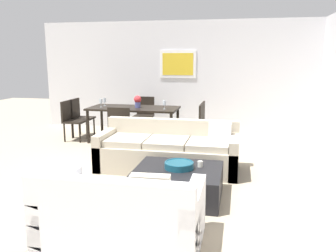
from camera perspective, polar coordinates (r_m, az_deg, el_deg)
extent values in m
plane|color=tan|center=(5.44, -1.36, -8.13)|extent=(18.00, 18.00, 0.00)
cube|color=silver|center=(8.59, 5.94, 8.12)|extent=(8.40, 0.06, 2.70)
cube|color=white|center=(8.62, 1.63, 10.20)|extent=(0.90, 0.02, 0.67)
cube|color=gold|center=(8.61, 1.62, 10.19)|extent=(0.77, 0.01, 0.54)
cube|color=#B2A893|center=(5.65, -0.04, -5.18)|extent=(2.26, 0.90, 0.42)
cube|color=#B2A893|center=(5.90, 0.69, -0.55)|extent=(2.26, 0.16, 0.36)
cube|color=#B2A893|center=(5.92, -10.15, -3.68)|extent=(0.14, 0.90, 0.60)
cube|color=#B2A893|center=(5.51, 10.85, -4.82)|extent=(0.14, 0.90, 0.60)
cube|color=#B2A893|center=(5.71, -6.62, -2.37)|extent=(0.64, 0.70, 0.10)
cube|color=#B2A893|center=(5.54, -0.12, -2.71)|extent=(0.64, 0.70, 0.10)
cube|color=#B2A893|center=(5.45, 6.69, -3.03)|extent=(0.64, 0.70, 0.10)
cube|color=white|center=(5.63, 8.61, -1.26)|extent=(0.37, 0.15, 0.36)
cube|color=white|center=(3.57, -7.46, -15.37)|extent=(1.55, 0.90, 0.42)
cube|color=white|center=(3.09, -9.92, -11.83)|extent=(1.55, 0.16, 0.36)
cube|color=white|center=(3.38, 4.23, -15.18)|extent=(0.14, 0.90, 0.60)
cube|color=white|center=(3.81, -17.79, -12.61)|extent=(0.14, 0.90, 0.60)
cube|color=white|center=(3.41, -2.21, -11.77)|extent=(0.61, 0.70, 0.10)
cube|color=white|center=(3.61, -12.19, -10.73)|extent=(0.61, 0.70, 0.10)
cube|color=beige|center=(3.15, -2.99, -11.21)|extent=(0.37, 0.14, 0.36)
cube|color=black|center=(4.59, 1.65, -9.37)|extent=(1.13, 0.99, 0.38)
cylinder|color=navy|center=(4.54, 1.84, -6.54)|extent=(0.38, 0.38, 0.08)
torus|color=navy|center=(4.53, 1.84, -6.07)|extent=(0.39, 0.39, 0.02)
cylinder|color=silver|center=(4.61, 5.33, -6.29)|extent=(0.07, 0.07, 0.08)
cube|color=black|center=(7.51, -5.70, 2.94)|extent=(1.93, 0.88, 0.04)
cylinder|color=black|center=(7.55, -13.08, -0.15)|extent=(0.06, 0.06, 0.71)
cylinder|color=black|center=(6.99, 0.52, -0.75)|extent=(0.06, 0.06, 0.71)
cylinder|color=black|center=(8.23, -10.89, 0.87)|extent=(0.06, 0.06, 0.71)
cylinder|color=black|center=(7.72, 1.62, 0.40)|extent=(0.06, 0.06, 0.71)
cube|color=black|center=(8.21, -13.84, 1.25)|extent=(0.44, 0.44, 0.04)
cube|color=black|center=(8.26, -15.18, 2.89)|extent=(0.04, 0.44, 0.43)
cylinder|color=black|center=(8.01, -13.16, -0.60)|extent=(0.04, 0.04, 0.41)
cylinder|color=black|center=(8.33, -12.13, -0.10)|extent=(0.04, 0.04, 0.41)
cylinder|color=black|center=(8.17, -15.45, -0.49)|extent=(0.04, 0.04, 0.41)
cylinder|color=black|center=(8.48, -14.35, 0.00)|extent=(0.04, 0.04, 0.41)
cube|color=black|center=(6.85, -7.54, -0.45)|extent=(0.44, 0.44, 0.04)
cube|color=black|center=(6.62, -8.16, 1.20)|extent=(0.44, 0.04, 0.43)
cylinder|color=black|center=(7.01, -5.62, -2.02)|extent=(0.04, 0.04, 0.41)
cylinder|color=black|center=(7.12, -8.39, -1.88)|extent=(0.04, 0.04, 0.41)
cylinder|color=black|center=(6.68, -6.54, -2.71)|extent=(0.04, 0.04, 0.41)
cylinder|color=black|center=(6.80, -9.43, -2.55)|extent=(0.04, 0.04, 0.41)
cube|color=black|center=(7.09, 3.82, 0.02)|extent=(0.44, 0.44, 0.04)
cube|color=black|center=(7.03, 5.47, 1.83)|extent=(0.04, 0.44, 0.43)
cylinder|color=black|center=(7.34, 2.60, -1.38)|extent=(0.04, 0.04, 0.41)
cylinder|color=black|center=(6.99, 2.13, -2.01)|extent=(0.04, 0.04, 0.41)
cylinder|color=black|center=(7.29, 5.40, -1.50)|extent=(0.04, 0.04, 0.41)
cylinder|color=black|center=(6.94, 5.07, -2.14)|extent=(0.04, 0.04, 0.41)
cube|color=black|center=(7.86, -15.08, 0.75)|extent=(0.44, 0.44, 0.04)
cube|color=black|center=(7.91, -16.46, 2.48)|extent=(0.04, 0.44, 0.43)
cylinder|color=black|center=(7.66, -14.39, -1.19)|extent=(0.04, 0.04, 0.41)
cylinder|color=black|center=(7.98, -13.26, -0.65)|extent=(0.04, 0.04, 0.41)
cylinder|color=black|center=(7.83, -16.76, -1.06)|extent=(0.04, 0.04, 0.41)
cylinder|color=black|center=(8.14, -15.56, -0.54)|extent=(0.04, 0.04, 0.41)
cube|color=black|center=(8.28, -4.10, 1.63)|extent=(0.44, 0.44, 0.04)
cube|color=black|center=(8.43, -3.75, 3.42)|extent=(0.44, 0.04, 0.43)
cylinder|color=black|center=(8.20, -5.63, -0.09)|extent=(0.04, 0.04, 0.41)
cylinder|color=black|center=(8.10, -3.20, -0.19)|extent=(0.04, 0.04, 0.41)
cylinder|color=black|center=(8.54, -4.91, 0.37)|extent=(0.04, 0.04, 0.41)
cylinder|color=black|center=(8.44, -2.57, 0.28)|extent=(0.04, 0.04, 0.41)
cube|color=black|center=(7.48, 4.24, 0.59)|extent=(0.44, 0.44, 0.04)
cube|color=black|center=(7.42, 5.80, 2.32)|extent=(0.04, 0.44, 0.43)
cylinder|color=black|center=(7.72, 3.07, -0.76)|extent=(0.04, 0.04, 0.41)
cylinder|color=black|center=(7.37, 2.65, -1.32)|extent=(0.04, 0.04, 0.41)
cylinder|color=black|center=(7.68, 5.73, -0.87)|extent=(0.04, 0.04, 0.41)
cylinder|color=black|center=(7.33, 5.43, -1.44)|extent=(0.04, 0.04, 0.41)
cylinder|color=silver|center=(7.85, -10.41, 3.33)|extent=(0.06, 0.06, 0.01)
cylinder|color=silver|center=(7.84, -10.42, 3.64)|extent=(0.01, 0.01, 0.08)
cylinder|color=silver|center=(7.83, -10.44, 4.25)|extent=(0.06, 0.06, 0.09)
cylinder|color=silver|center=(7.22, -0.60, 2.85)|extent=(0.06, 0.06, 0.01)
cylinder|color=silver|center=(7.22, -0.60, 3.19)|extent=(0.01, 0.01, 0.08)
cylinder|color=silver|center=(7.21, -0.60, 3.88)|extent=(0.07, 0.07, 0.10)
cylinder|color=silver|center=(7.87, -4.88, 3.50)|extent=(0.06, 0.06, 0.01)
cylinder|color=silver|center=(7.86, -4.89, 3.79)|extent=(0.01, 0.01, 0.08)
cylinder|color=silver|center=(7.85, -4.90, 4.41)|extent=(0.06, 0.06, 0.10)
cylinder|color=silver|center=(7.65, -11.02, 3.11)|extent=(0.06, 0.06, 0.01)
cylinder|color=silver|center=(7.64, -11.03, 3.44)|extent=(0.01, 0.01, 0.08)
cylinder|color=silver|center=(7.63, -11.06, 4.09)|extent=(0.07, 0.07, 0.09)
cylinder|color=#4C518C|center=(7.46, -5.04, 3.51)|extent=(0.12, 0.12, 0.12)
sphere|color=red|center=(7.44, -5.05, 4.43)|extent=(0.16, 0.16, 0.16)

